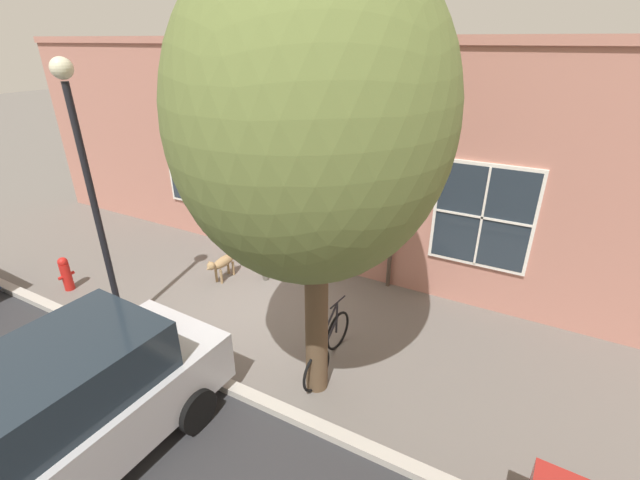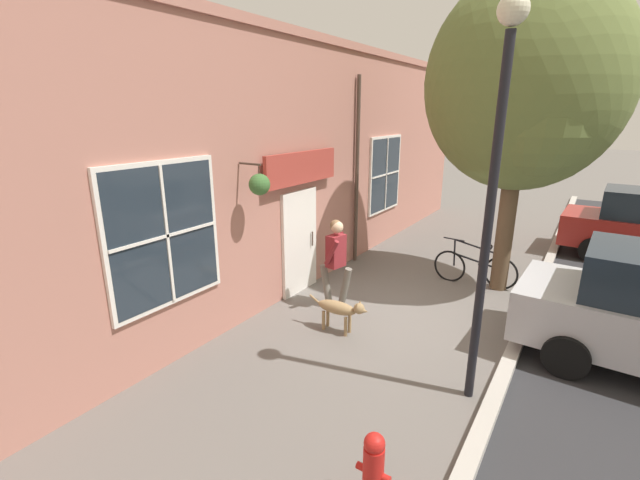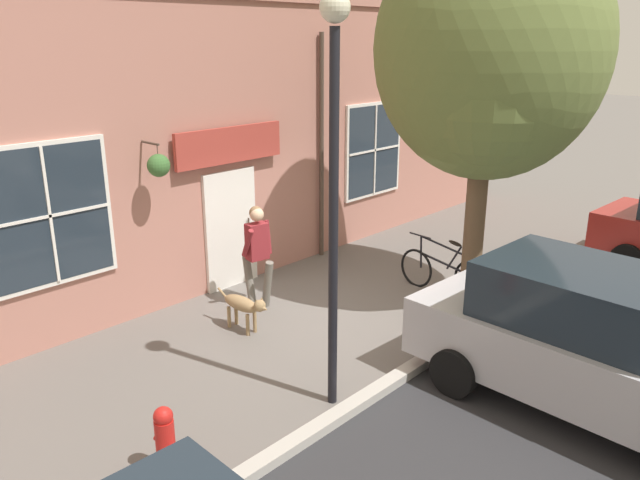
{
  "view_description": "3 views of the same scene",
  "coord_description": "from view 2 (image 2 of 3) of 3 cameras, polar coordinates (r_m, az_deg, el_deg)",
  "views": [
    {
      "loc": [
        5.73,
        4.53,
        4.93
      ],
      "look_at": [
        -0.82,
        0.97,
        1.43
      ],
      "focal_mm": 24.0,
      "sensor_mm": 36.0,
      "label": 1
    },
    {
      "loc": [
        2.65,
        -7.01,
        3.56
      ],
      "look_at": [
        -0.96,
        -1.44,
        1.57
      ],
      "focal_mm": 24.0,
      "sensor_mm": 36.0,
      "label": 2
    },
    {
      "loc": [
        6.14,
        -6.91,
        4.27
      ],
      "look_at": [
        -0.85,
        0.55,
        0.94
      ],
      "focal_mm": 35.0,
      "sensor_mm": 36.0,
      "label": 3
    }
  ],
  "objects": [
    {
      "name": "dog_on_leash",
      "position": [
        7.21,
        2.66,
        -9.15
      ],
      "size": [
        1.11,
        0.26,
        0.64
      ],
      "color": "#997A51",
      "rests_on": "ground_plane"
    },
    {
      "name": "leaning_bicycle",
      "position": [
        9.72,
        19.91,
        -3.46
      ],
      "size": [
        1.73,
        0.25,
        1.01
      ],
      "color": "black",
      "rests_on": "ground_plane"
    },
    {
      "name": "ground_plane",
      "position": [
        8.3,
        11.16,
        -9.06
      ],
      "size": [
        90.0,
        90.0,
        0.0
      ],
      "primitive_type": "plane",
      "color": "#66605B"
    },
    {
      "name": "storefront_facade",
      "position": [
        8.67,
        -2.54,
        9.65
      ],
      "size": [
        0.95,
        18.0,
        5.01
      ],
      "color": "#B27566",
      "rests_on": "ground_plane"
    },
    {
      "name": "fire_hydrant",
      "position": [
        4.52,
        7.13,
        -27.9
      ],
      "size": [
        0.34,
        0.2,
        0.77
      ],
      "color": "red",
      "rests_on": "ground_plane"
    },
    {
      "name": "street_tree_by_curb",
      "position": [
        9.09,
        25.79,
        17.68
      ],
      "size": [
        3.62,
        3.26,
        6.09
      ],
      "color": "brown",
      "rests_on": "ground_plane"
    },
    {
      "name": "pedestrian_walking",
      "position": [
        7.85,
        2.16,
        -2.11
      ],
      "size": [
        0.66,
        0.61,
        1.72
      ],
      "color": "#6B665B",
      "rests_on": "ground_plane"
    },
    {
      "name": "street_lamp",
      "position": [
        5.2,
        22.43,
        10.28
      ],
      "size": [
        0.32,
        0.32,
        4.72
      ],
      "color": "black",
      "rests_on": "ground_plane"
    }
  ]
}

